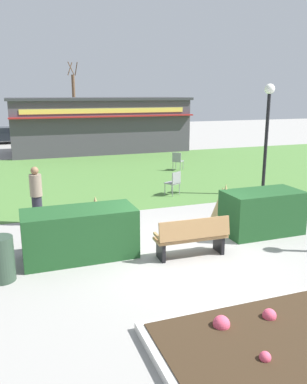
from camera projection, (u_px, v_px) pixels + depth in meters
The scene contains 19 objects.
ground_plane at pixel (180, 254), 9.33m from camera, with size 80.00×80.00×0.00m, color #999691.
lawn_patch at pixel (95, 175), 18.17m from camera, with size 36.00×12.00×0.01m, color #4C7A38.
flower_bed at pixel (294, 338), 5.98m from camera, with size 4.36×2.29×0.32m.
park_bench at pixel (192, 237), 9.04m from camera, with size 1.71×0.57×0.95m.
hedge_left at pixel (80, 234), 9.00m from camera, with size 2.53×1.10×1.14m, color #1E4C23.
hedge_right at pixel (262, 212), 10.58m from camera, with size 2.07×1.10×1.16m, color #1E4C23.
ornamental_grass_behind_left at pixel (96, 220), 9.85m from camera, with size 0.71×0.71×1.23m, color tan.
ornamental_grass_behind_right at pixel (222, 205), 11.35m from camera, with size 0.76×0.76×1.08m, color tan.
ornamental_grass_behind_center at pixel (225, 207), 10.79m from camera, with size 0.68×0.68×1.30m, color tan.
lamppost_mid at pixel (267, 126), 14.09m from camera, with size 0.36×0.36×3.99m.
trash_bin at pixel (1, 259), 7.88m from camera, with size 0.52×0.52×0.93m, color #2D4233.
food_kiosk at pixel (100, 125), 25.27m from camera, with size 11.20×4.32×3.40m.
cafe_chair_west at pixel (177, 160), 19.18m from camera, with size 0.62×0.62×0.89m.
cafe_chair_east at pixel (174, 181), 14.51m from camera, with size 0.59×0.59×0.89m.
person_strolling at pixel (36, 196), 11.17m from camera, with size 0.34×0.34×1.69m.
parked_car_west_slot at pixel (8, 135), 29.65m from camera, with size 4.27×2.20×1.20m.
parked_car_center_slot at pixel (80, 132), 31.45m from camera, with size 4.34×2.33×1.20m.
parked_car_east_slot at pixel (139, 130), 33.09m from camera, with size 4.20×2.06×1.20m.
tree_left_bg at pixel (74, 103), 34.97m from camera, with size 0.91×0.96×6.28m.
Camera 1 is at (-3.54, -7.96, 3.68)m, focal length 37.04 mm.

